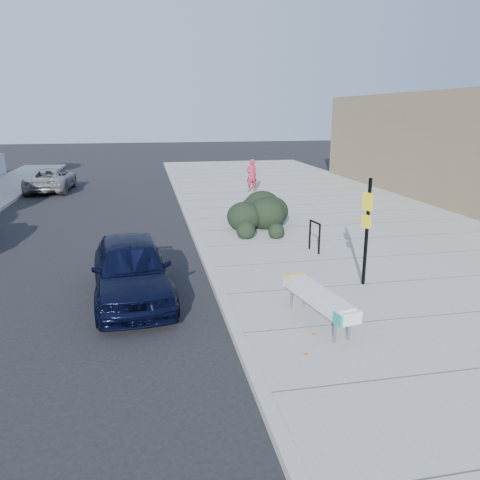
# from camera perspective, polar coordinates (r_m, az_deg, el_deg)

# --- Properties ---
(ground) EXTENTS (120.00, 120.00, 0.00)m
(ground) POSITION_cam_1_polar(r_m,az_deg,el_deg) (10.89, -2.27, -7.40)
(ground) COLOR black
(ground) RESTS_ON ground
(sidewalk_near) EXTENTS (11.20, 50.00, 0.15)m
(sidewalk_near) POSITION_cam_1_polar(r_m,az_deg,el_deg) (17.05, 13.86, 0.85)
(sidewalk_near) COLOR gray
(sidewalk_near) RESTS_ON ground
(curb_near) EXTENTS (0.22, 50.00, 0.17)m
(curb_near) POSITION_cam_1_polar(r_m,az_deg,el_deg) (15.56, -5.19, -0.10)
(curb_near) COLOR #9E9E99
(curb_near) RESTS_ON ground
(bench) EXTENTS (0.84, 2.30, 0.68)m
(bench) POSITION_cam_1_polar(r_m,az_deg,el_deg) (9.38, 9.55, -6.92)
(bench) COLOR gray
(bench) RESTS_ON sidewalk_near
(bike_rack) EXTENTS (0.15, 0.63, 0.93)m
(bike_rack) POSITION_cam_1_polar(r_m,az_deg,el_deg) (14.12, 9.09, 0.80)
(bike_rack) COLOR black
(bike_rack) RESTS_ON sidewalk_near
(sign_post) EXTENTS (0.15, 0.29, 2.59)m
(sign_post) POSITION_cam_1_polar(r_m,az_deg,el_deg) (11.42, 15.20, 1.71)
(sign_post) COLOR black
(sign_post) RESTS_ON sidewalk_near
(hedge) EXTENTS (3.19, 4.08, 1.37)m
(hedge) POSITION_cam_1_polar(r_m,az_deg,el_deg) (17.10, 2.33, 3.93)
(hedge) COLOR black
(hedge) RESTS_ON sidewalk_near
(sedan_navy) EXTENTS (2.09, 4.40, 1.45)m
(sedan_navy) POSITION_cam_1_polar(r_m,az_deg,el_deg) (11.06, -13.11, -3.41)
(sedan_navy) COLOR black
(sedan_navy) RESTS_ON ground
(suv_silver) EXTENTS (2.26, 4.68, 1.29)m
(suv_silver) POSITION_cam_1_polar(r_m,az_deg,el_deg) (27.91, -22.04, 6.87)
(suv_silver) COLOR gray
(suv_silver) RESTS_ON ground
(pedestrian) EXTENTS (0.70, 0.54, 1.70)m
(pedestrian) POSITION_cam_1_polar(r_m,az_deg,el_deg) (24.85, 1.41, 7.89)
(pedestrian) COLOR #A02236
(pedestrian) RESTS_ON sidewalk_near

